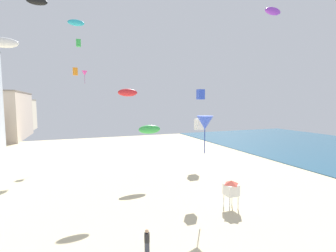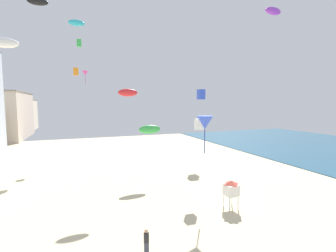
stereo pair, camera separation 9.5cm
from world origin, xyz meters
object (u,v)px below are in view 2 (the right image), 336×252
at_px(kite_red_parafoil, 128,93).
at_px(kite_blue_delta, 205,123).
at_px(kite_green_box, 79,43).
at_px(kite_purple_parafoil, 273,11).
at_px(kite_white_parafoil, 4,43).
at_px(kite_cyan_parafoil, 77,23).
at_px(kite_black_parafoil, 38,1).
at_px(kite_white_box, 199,124).
at_px(kite_magenta_delta, 85,73).
at_px(kite_flyer, 146,240).
at_px(kite_green_parafoil, 150,129).
at_px(kite_blue_box, 201,94).
at_px(kite_orange_box, 76,72).
at_px(lifeguard_stand, 231,188).

height_order(kite_red_parafoil, kite_blue_delta, kite_red_parafoil).
bearing_deg(kite_green_box, kite_purple_parafoil, -51.30).
xyz_separation_m(kite_white_parafoil, kite_purple_parafoil, (24.90, -4.84, 4.29)).
relative_size(kite_cyan_parafoil, kite_purple_parafoil, 1.19).
bearing_deg(kite_black_parafoil, kite_green_box, 38.10).
bearing_deg(kite_purple_parafoil, kite_white_parafoil, 169.00).
xyz_separation_m(kite_green_box, kite_purple_parafoil, (18.59, -23.20, -0.52)).
distance_m(kite_white_box, kite_magenta_delta, 26.45).
distance_m(kite_flyer, kite_white_parafoil, 19.98).
bearing_deg(kite_green_box, kite_white_box, -60.33).
bearing_deg(kite_magenta_delta, kite_flyer, -86.00).
height_order(kite_red_parafoil, kite_magenta_delta, kite_magenta_delta).
bearing_deg(kite_black_parafoil, kite_green_parafoil, -39.68).
xyz_separation_m(kite_red_parafoil, kite_blue_box, (14.30, 9.41, 0.34)).
xyz_separation_m(kite_white_box, kite_blue_box, (7.28, 12.78, 3.77)).
bearing_deg(kite_flyer, kite_purple_parafoil, 158.30).
height_order(kite_red_parafoil, kite_blue_box, kite_blue_box).
height_order(kite_white_box, kite_purple_parafoil, kite_purple_parafoil).
relative_size(kite_black_parafoil, kite_cyan_parafoil, 1.12).
bearing_deg(kite_green_box, kite_orange_box, -107.44).
bearing_deg(kite_black_parafoil, kite_cyan_parafoil, 8.11).
bearing_deg(kite_white_box, kite_blue_box, 60.34).
bearing_deg(kite_white_box, lifeguard_stand, -86.26).
bearing_deg(kite_orange_box, kite_green_parafoil, -57.06).
relative_size(kite_flyer, lifeguard_stand, 0.64).
xyz_separation_m(kite_magenta_delta, kite_purple_parafoil, (17.70, -25.71, 4.08)).
height_order(kite_flyer, kite_white_parafoil, kite_white_parafoil).
bearing_deg(kite_blue_delta, kite_white_box, 69.44).
xyz_separation_m(kite_orange_box, kite_green_parafoil, (8.35, -12.88, -8.27)).
bearing_deg(lifeguard_stand, kite_red_parafoil, 147.83).
height_order(kite_black_parafoil, kite_purple_parafoil, kite_black_parafoil).
relative_size(kite_blue_delta, kite_black_parafoil, 1.29).
distance_m(kite_flyer, kite_cyan_parafoil, 33.36).
height_order(kite_orange_box, kite_blue_box, kite_orange_box).
xyz_separation_m(kite_orange_box, kite_blue_delta, (10.94, -21.93, -6.83)).
height_order(kite_red_parafoil, kite_orange_box, kite_orange_box).
bearing_deg(kite_orange_box, kite_green_box, 72.56).
bearing_deg(lifeguard_stand, kite_orange_box, 135.94).
bearing_deg(kite_white_box, kite_black_parafoil, 136.25).
bearing_deg(kite_orange_box, lifeguard_stand, -62.00).
height_order(lifeguard_stand, kite_black_parafoil, kite_black_parafoil).
distance_m(kite_green_parafoil, kite_black_parafoil, 24.31).
xyz_separation_m(kite_orange_box, kite_black_parafoil, (-4.67, -2.08, 9.19)).
bearing_deg(kite_magenta_delta, kite_blue_box, -29.36).
bearing_deg(kite_green_parafoil, kite_red_parafoil, -146.18).
bearing_deg(kite_white_box, kite_green_parafoil, 125.95).
bearing_deg(kite_cyan_parafoil, kite_purple_parafoil, -46.26).
height_order(kite_white_box, kite_red_parafoil, kite_red_parafoil).
height_order(kite_red_parafoil, kite_black_parafoil, kite_black_parafoil).
bearing_deg(kite_purple_parafoil, kite_cyan_parafoil, 133.74).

